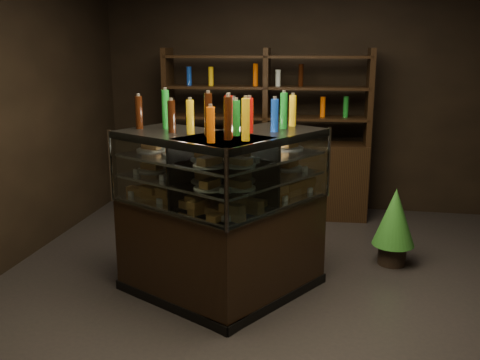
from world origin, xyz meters
name	(u,v)px	position (x,y,z in m)	size (l,w,h in m)	color
ground	(277,288)	(0.00, 0.00, 0.00)	(5.00, 5.00, 0.00)	black
room_shell	(282,56)	(0.00, 0.00, 1.94)	(5.02, 5.02, 3.01)	black
display_case	(223,244)	(-0.43, -0.23, 0.46)	(1.76, 1.40, 1.37)	black
food_display	(222,176)	(-0.42, -0.24, 1.03)	(1.41, 1.07, 0.43)	#C58346
bottles_top	(222,115)	(-0.43, -0.23, 1.51)	(1.24, 0.93, 0.30)	#0F38B2
potted_conifer	(395,216)	(1.01, 0.72, 0.48)	(0.39, 0.39, 0.84)	black
back_shelving	(266,166)	(-0.39, 2.05, 0.61)	(2.44, 0.54, 2.00)	black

